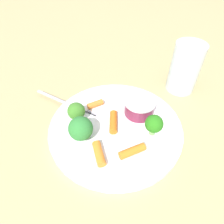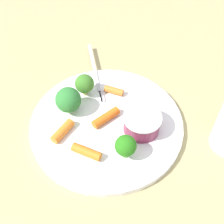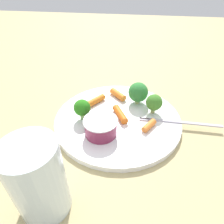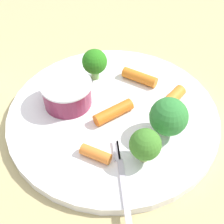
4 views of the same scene
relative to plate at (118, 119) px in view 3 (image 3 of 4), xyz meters
name	(u,v)px [view 3 (image 3 of 4)]	position (x,y,z in m)	size (l,w,h in m)	color
ground_plane	(118,121)	(0.00, 0.00, -0.01)	(2.40, 2.40, 0.00)	tan
plate	(118,119)	(0.00, 0.00, 0.00)	(0.28, 0.28, 0.01)	white
sauce_cup	(101,127)	(0.06, -0.03, 0.02)	(0.07, 0.07, 0.03)	maroon
broccoli_floret_0	(154,103)	(-0.03, 0.08, 0.03)	(0.04, 0.04, 0.05)	#9BAA5F
broccoli_floret_1	(82,108)	(0.02, -0.07, 0.03)	(0.04, 0.04, 0.05)	#7DBB61
broccoli_floret_2	(138,92)	(-0.06, 0.04, 0.04)	(0.05, 0.05, 0.05)	#9BB670
carrot_stick_0	(120,113)	(0.00, 0.01, 0.01)	(0.02, 0.02, 0.05)	orange
carrot_stick_1	(96,101)	(-0.04, -0.06, 0.01)	(0.02, 0.02, 0.05)	orange
carrot_stick_2	(118,95)	(-0.08, -0.01, 0.01)	(0.02, 0.02, 0.05)	orange
carrot_stick_3	(149,126)	(0.03, 0.07, 0.01)	(0.01, 0.01, 0.04)	orange
fork	(179,122)	(0.00, 0.13, 0.01)	(0.01, 0.17, 0.00)	#B9B1BF
drinking_glass	(38,180)	(0.21, -0.08, 0.05)	(0.07, 0.07, 0.12)	silver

